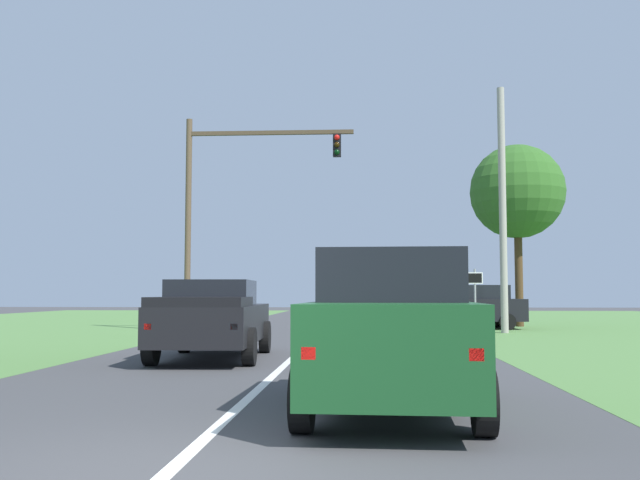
{
  "coord_description": "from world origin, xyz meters",
  "views": [
    {
      "loc": [
        1.65,
        -6.27,
        1.51
      ],
      "look_at": [
        0.15,
        19.28,
        3.39
      ],
      "focal_mm": 40.72,
      "sensor_mm": 36.0,
      "label": 1
    }
  ],
  "objects_px": {
    "pickup_truck_lead": "(213,318)",
    "keep_moving_sign": "(475,292)",
    "traffic_light": "(228,193)",
    "crossing_suv_far": "(469,306)",
    "red_suv_near": "(392,328)",
    "oak_tree_right": "(517,192)",
    "utility_pole_right": "(503,209)"
  },
  "relations": [
    {
      "from": "red_suv_near",
      "to": "utility_pole_right",
      "type": "height_order",
      "value": "utility_pole_right"
    },
    {
      "from": "crossing_suv_far",
      "to": "oak_tree_right",
      "type": "bearing_deg",
      "value": 42.73
    },
    {
      "from": "utility_pole_right",
      "to": "crossing_suv_far",
      "type": "bearing_deg",
      "value": 105.66
    },
    {
      "from": "pickup_truck_lead",
      "to": "utility_pole_right",
      "type": "xyz_separation_m",
      "value": [
        8.86,
        11.53,
        3.81
      ]
    },
    {
      "from": "pickup_truck_lead",
      "to": "crossing_suv_far",
      "type": "height_order",
      "value": "crossing_suv_far"
    },
    {
      "from": "oak_tree_right",
      "to": "red_suv_near",
      "type": "bearing_deg",
      "value": -105.65
    },
    {
      "from": "red_suv_near",
      "to": "traffic_light",
      "type": "distance_m",
      "value": 20.42
    },
    {
      "from": "traffic_light",
      "to": "crossing_suv_far",
      "type": "height_order",
      "value": "traffic_light"
    },
    {
      "from": "traffic_light",
      "to": "keep_moving_sign",
      "type": "bearing_deg",
      "value": -2.76
    },
    {
      "from": "keep_moving_sign",
      "to": "oak_tree_right",
      "type": "xyz_separation_m",
      "value": [
        2.85,
        5.57,
        4.6
      ]
    },
    {
      "from": "keep_moving_sign",
      "to": "utility_pole_right",
      "type": "height_order",
      "value": "utility_pole_right"
    },
    {
      "from": "traffic_light",
      "to": "crossing_suv_far",
      "type": "xyz_separation_m",
      "value": [
        9.92,
        2.69,
        -4.56
      ]
    },
    {
      "from": "keep_moving_sign",
      "to": "oak_tree_right",
      "type": "relative_size",
      "value": 0.29
    },
    {
      "from": "traffic_light",
      "to": "utility_pole_right",
      "type": "height_order",
      "value": "utility_pole_right"
    },
    {
      "from": "pickup_truck_lead",
      "to": "keep_moving_sign",
      "type": "relative_size",
      "value": 2.26
    },
    {
      "from": "traffic_light",
      "to": "crossing_suv_far",
      "type": "distance_m",
      "value": 11.24
    },
    {
      "from": "keep_moving_sign",
      "to": "crossing_suv_far",
      "type": "xyz_separation_m",
      "value": [
        0.24,
        3.16,
        -0.59
      ]
    },
    {
      "from": "crossing_suv_far",
      "to": "keep_moving_sign",
      "type": "bearing_deg",
      "value": -94.3
    },
    {
      "from": "pickup_truck_lead",
      "to": "utility_pole_right",
      "type": "relative_size",
      "value": 0.58
    },
    {
      "from": "pickup_truck_lead",
      "to": "utility_pole_right",
      "type": "height_order",
      "value": "utility_pole_right"
    },
    {
      "from": "traffic_light",
      "to": "utility_pole_right",
      "type": "distance_m",
      "value": 10.82
    },
    {
      "from": "red_suv_near",
      "to": "crossing_suv_far",
      "type": "relative_size",
      "value": 1.07
    },
    {
      "from": "pickup_truck_lead",
      "to": "keep_moving_sign",
      "type": "distance_m",
      "value": 13.86
    },
    {
      "from": "red_suv_near",
      "to": "pickup_truck_lead",
      "type": "bearing_deg",
      "value": 118.23
    },
    {
      "from": "keep_moving_sign",
      "to": "utility_pole_right",
      "type": "distance_m",
      "value": 3.38
    },
    {
      "from": "utility_pole_right",
      "to": "keep_moving_sign",
      "type": "bearing_deg",
      "value": -177.42
    },
    {
      "from": "red_suv_near",
      "to": "keep_moving_sign",
      "type": "bearing_deg",
      "value": 78.09
    },
    {
      "from": "pickup_truck_lead",
      "to": "keep_moving_sign",
      "type": "bearing_deg",
      "value": 55.98
    },
    {
      "from": "red_suv_near",
      "to": "oak_tree_right",
      "type": "relative_size",
      "value": 0.6
    },
    {
      "from": "oak_tree_right",
      "to": "crossing_suv_far",
      "type": "height_order",
      "value": "oak_tree_right"
    },
    {
      "from": "oak_tree_right",
      "to": "pickup_truck_lead",
      "type": "bearing_deg",
      "value": -121.86
    },
    {
      "from": "pickup_truck_lead",
      "to": "crossing_suv_far",
      "type": "distance_m",
      "value": 16.68
    }
  ]
}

